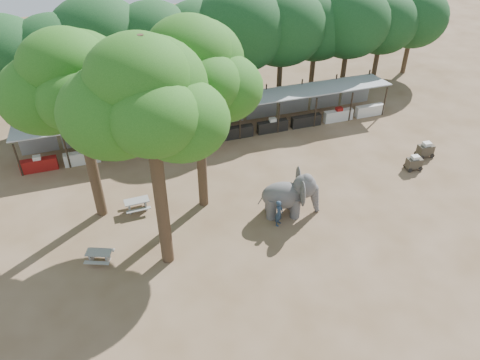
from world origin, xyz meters
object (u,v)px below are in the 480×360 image
object	(u,v)px
yard_tree_center	(145,100)
yard_tree_left	(71,84)
picnic_table_near	(99,255)
yard_tree_back	(193,71)
cart_front	(414,163)
handler	(279,213)
cart_back	(426,149)
picnic_table_far	(137,204)
elephant	(290,194)

from	to	relation	value
yard_tree_center	yard_tree_left	bearing A→B (deg)	120.96
yard_tree_center	picnic_table_near	size ratio (longest dim) A/B	7.22
yard_tree_back	cart_front	distance (m)	16.63
yard_tree_left	yard_tree_center	xyz separation A→B (m)	(3.00, -5.00, 1.01)
handler	cart_front	bearing A→B (deg)	-33.18
yard_tree_center	handler	distance (m)	10.76
yard_tree_left	yard_tree_center	distance (m)	5.92
picnic_table_near	cart_back	world-z (taller)	cart_back
yard_tree_center	handler	xyz separation A→B (m)	(6.74, 0.58, -8.37)
yard_tree_left	cart_front	xyz separation A→B (m)	(20.53, -2.00, -7.68)
cart_front	yard_tree_left	bearing A→B (deg)	179.29
handler	cart_back	xyz separation A→B (m)	(12.50, 3.54, -0.28)
yard_tree_center	picnic_table_far	bearing A→B (deg)	100.28
yard_tree_left	cart_back	size ratio (longest dim) A/B	9.32
elephant	picnic_table_near	size ratio (longest dim) A/B	2.20
picnic_table_near	yard_tree_left	bearing A→B (deg)	107.78
elephant	picnic_table_near	xyz separation A→B (m)	(-11.05, -0.59, -0.93)
yard_tree_back	handler	world-z (taller)	yard_tree_back
elephant	picnic_table_far	bearing A→B (deg)	174.52
elephant	handler	size ratio (longest dim) A/B	2.18
cart_back	yard_tree_back	bearing A→B (deg)	-178.15
cart_front	cart_back	distance (m)	2.04
handler	picnic_table_near	world-z (taller)	handler
picnic_table_far	cart_back	size ratio (longest dim) A/B	1.26
yard_tree_center	elephant	xyz separation A→B (m)	(7.75, 1.37, -7.84)
picnic_table_near	handler	bearing A→B (deg)	20.65
yard_tree_left	yard_tree_center	bearing A→B (deg)	-59.04
yard_tree_left	handler	size ratio (longest dim) A/B	6.55
elephant	yard_tree_left	bearing A→B (deg)	175.66
picnic_table_near	cart_back	xyz separation A→B (m)	(22.53, 3.33, 0.13)
yard_tree_left	cart_front	size ratio (longest dim) A/B	9.70
yard_tree_left	cart_back	bearing A→B (deg)	-2.29
yard_tree_back	picnic_table_far	bearing A→B (deg)	173.24
handler	cart_front	world-z (taller)	handler
yard_tree_center	picnic_table_far	xyz separation A→B (m)	(-0.81, 4.45, -8.74)
yard_tree_left	cart_back	distance (m)	23.53
elephant	picnic_table_near	distance (m)	11.10
yard_tree_center	yard_tree_back	size ratio (longest dim) A/B	1.06
elephant	cart_back	xyz separation A→B (m)	(11.49, 2.74, -0.80)
yard_tree_left	yard_tree_back	distance (m)	6.09
handler	elephant	bearing A→B (deg)	-7.65
yard_tree_back	elephant	world-z (taller)	yard_tree_back
handler	yard_tree_back	bearing A→B (deg)	91.67
yard_tree_center	cart_front	size ratio (longest dim) A/B	10.60
yard_tree_center	handler	bearing A→B (deg)	4.89
cart_back	handler	bearing A→B (deg)	-162.74
cart_front	cart_back	world-z (taller)	cart_back
yard_tree_back	elephant	xyz separation A→B (m)	(4.75, -2.63, -7.18)
yard_tree_center	cart_front	xyz separation A→B (m)	(17.53, 3.00, -8.69)
yard_tree_left	picnic_table_far	bearing A→B (deg)	-14.05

